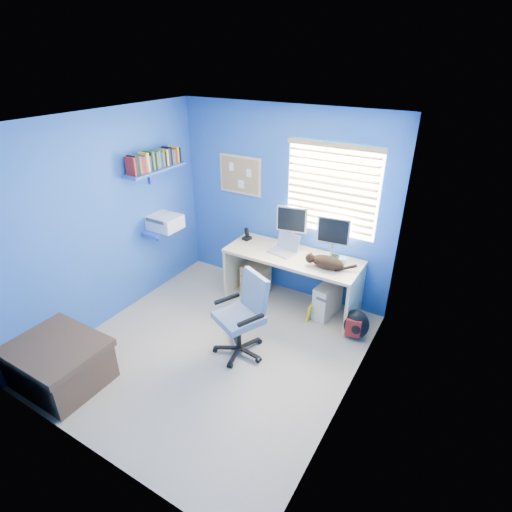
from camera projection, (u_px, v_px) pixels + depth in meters
The scene contains 23 objects.
floor at pixel (216, 349), 4.57m from camera, with size 3.00×3.20×0.00m, color #B4A28D.
ceiling at pixel (202, 122), 3.42m from camera, with size 3.00×3.20×0.00m, color white.
wall_back at pixel (283, 204), 5.22m from camera, with size 3.00×0.01×2.50m, color blue.
wall_front at pixel (73, 341), 2.78m from camera, with size 3.00×0.01×2.50m, color blue.
wall_left at pixel (107, 222), 4.68m from camera, with size 0.01×3.20×2.50m, color blue.
wall_right at pixel (356, 293), 3.32m from camera, with size 0.01×3.20×2.50m, color blue.
desk at pixel (291, 280), 5.21m from camera, with size 1.74×0.65×0.74m, color tan.
laptop at pixel (283, 245), 5.05m from camera, with size 0.33×0.26×0.22m, color silver.
monitor_left at pixel (292, 226), 5.18m from camera, with size 0.40×0.12×0.54m, color silver.
monitor_right at pixel (333, 238), 4.86m from camera, with size 0.40×0.12×0.54m, color silver.
phone at pixel (247, 234), 5.41m from camera, with size 0.09×0.11×0.17m, color black.
mug at pixel (335, 259), 4.83m from camera, with size 0.10×0.09×0.10m, color #2A6E31.
cd_spindle at pixel (342, 260), 4.85m from camera, with size 0.13×0.13×0.07m, color silver.
cat at pixel (327, 262), 4.72m from camera, with size 0.40×0.21×0.14m, color black.
tower_pc at pixel (327, 300), 5.06m from camera, with size 0.19×0.44×0.45m, color beige.
drawer_boxes at pixel (256, 278), 5.58m from camera, with size 0.35×0.28×0.41m, color tan.
yellow_book at pixel (310, 311), 5.02m from camera, with size 0.03×0.17×0.24m, color yellow.
backpack at pixel (356, 324), 4.68m from camera, with size 0.32×0.24×0.37m, color black.
bed_corner at pixel (56, 361), 4.05m from camera, with size 0.98×0.70×0.47m, color #4D3223.
office_chair at pixel (243, 325), 4.39m from camera, with size 0.73×0.73×0.94m.
window_blinds at pixel (331, 191), 4.76m from camera, with size 1.15×0.05×1.10m.
corkboard at pixel (240, 175), 5.36m from camera, with size 0.64×0.02×0.52m.
wall_shelves at pixel (159, 192), 5.10m from camera, with size 0.42×0.90×1.05m.
Camera 1 is at (2.22, -2.83, 3.05)m, focal length 28.00 mm.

